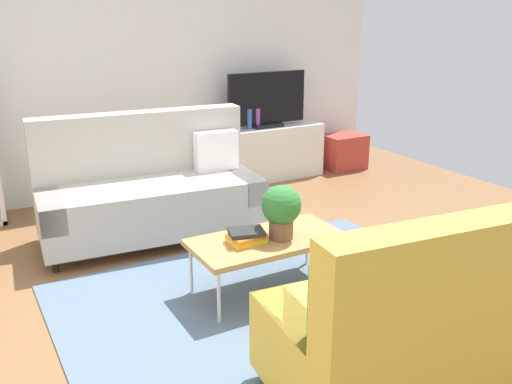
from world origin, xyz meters
The scene contains 17 objects.
ground_plane centered at (0.00, 0.00, 0.00)m, with size 7.68×7.68×0.00m, color brown.
wall_far centered at (0.00, 2.80, 1.45)m, with size 6.40×0.12×2.90m, color white.
area_rug centered at (0.12, -0.26, 0.01)m, with size 2.90×2.20×0.01m, color slate.
couch_beige centered at (-0.22, 1.36, 0.44)m, with size 1.96×0.99×1.10m.
couch_green centered at (0.44, -1.47, 0.44)m, with size 1.98×1.03×1.10m.
coffee_table centered at (0.17, -0.06, 0.39)m, with size 1.10×0.56×0.42m.
tv_console centered at (1.61, 2.46, 0.32)m, with size 1.40×0.44×0.64m, color silver.
tv centered at (1.61, 2.44, 0.95)m, with size 1.00×0.20×0.64m.
storage_trunk centered at (2.71, 2.36, 0.22)m, with size 0.52×0.40×0.44m, color #B2382D.
potted_plant centered at (0.25, -0.10, 0.64)m, with size 0.28×0.28×0.39m.
table_book_0 centered at (-0.01, -0.06, 0.44)m, with size 0.24×0.18×0.04m, color gold.
table_book_1 centered at (-0.01, -0.06, 0.47)m, with size 0.24×0.18×0.03m, color orange.
table_book_2 centered at (-0.01, -0.06, 0.50)m, with size 0.24×0.18×0.03m, color #262626.
vase_0 centered at (1.03, 2.51, 0.71)m, with size 0.12×0.12×0.13m, color #B24C4C.
vase_1 centered at (1.21, 2.51, 0.70)m, with size 0.09×0.09×0.12m, color #4C72B2.
bottle_0 centered at (1.36, 2.42, 0.76)m, with size 0.06×0.06×0.24m, color #3359B2.
bottle_1 centered at (1.47, 2.42, 0.76)m, with size 0.06×0.06×0.23m, color purple.
Camera 1 is at (-1.71, -3.25, 1.97)m, focal length 39.48 mm.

